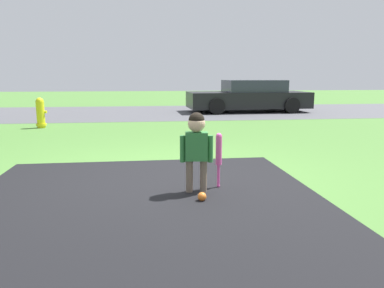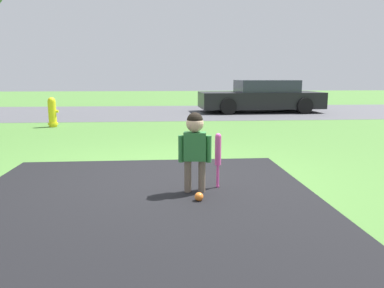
{
  "view_description": "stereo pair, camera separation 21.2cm",
  "coord_description": "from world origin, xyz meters",
  "px_view_note": "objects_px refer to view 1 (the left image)",
  "views": [
    {
      "loc": [
        -0.31,
        -4.88,
        1.33
      ],
      "look_at": [
        0.27,
        -0.33,
        0.5
      ],
      "focal_mm": 35.0,
      "sensor_mm": 36.0,
      "label": 1
    },
    {
      "loc": [
        -0.1,
        -4.9,
        1.33
      ],
      "look_at": [
        0.27,
        -0.33,
        0.5
      ],
      "focal_mm": 35.0,
      "sensor_mm": 36.0,
      "label": 2
    }
  ],
  "objects_px": {
    "child": "(196,141)",
    "parked_car": "(249,97)",
    "baseball_bat": "(219,152)",
    "fire_hydrant": "(41,113)",
    "sports_ball": "(202,197)"
  },
  "relations": [
    {
      "from": "child",
      "to": "parked_car",
      "type": "xyz_separation_m",
      "value": [
        3.39,
        9.76,
        -0.04
      ]
    },
    {
      "from": "sports_ball",
      "to": "parked_car",
      "type": "xyz_separation_m",
      "value": [
        3.37,
        10.08,
        0.52
      ]
    },
    {
      "from": "baseball_bat",
      "to": "fire_hydrant",
      "type": "xyz_separation_m",
      "value": [
        -3.55,
        5.85,
        -0.05
      ]
    },
    {
      "from": "child",
      "to": "baseball_bat",
      "type": "height_order",
      "value": "child"
    },
    {
      "from": "baseball_bat",
      "to": "parked_car",
      "type": "bearing_deg",
      "value": 72.11
    },
    {
      "from": "child",
      "to": "sports_ball",
      "type": "relative_size",
      "value": 9.69
    },
    {
      "from": "child",
      "to": "fire_hydrant",
      "type": "distance_m",
      "value": 6.83
    },
    {
      "from": "sports_ball",
      "to": "fire_hydrant",
      "type": "relative_size",
      "value": 0.12
    },
    {
      "from": "baseball_bat",
      "to": "sports_ball",
      "type": "distance_m",
      "value": 0.67
    },
    {
      "from": "child",
      "to": "parked_car",
      "type": "bearing_deg",
      "value": 77.8
    },
    {
      "from": "fire_hydrant",
      "to": "child",
      "type": "bearing_deg",
      "value": -61.49
    },
    {
      "from": "fire_hydrant",
      "to": "parked_car",
      "type": "distance_m",
      "value": 7.64
    },
    {
      "from": "child",
      "to": "parked_car",
      "type": "distance_m",
      "value": 10.33
    },
    {
      "from": "baseball_bat",
      "to": "fire_hydrant",
      "type": "distance_m",
      "value": 6.84
    },
    {
      "from": "parked_car",
      "to": "fire_hydrant",
      "type": "bearing_deg",
      "value": 27.99
    }
  ]
}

